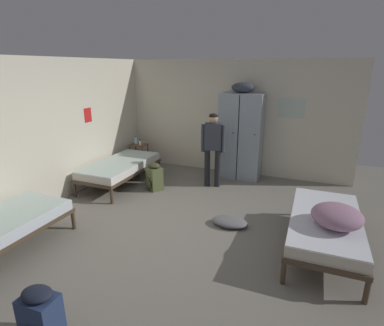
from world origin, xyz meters
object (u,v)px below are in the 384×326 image
at_px(bed_left_rear, 120,166).
at_px(locker_bank, 241,134).
at_px(backpack_navy, 40,317).
at_px(backpack_olive, 154,177).
at_px(bed_right, 325,224).
at_px(shelf_unit, 139,153).
at_px(bedding_heap, 337,216).
at_px(water_bottle, 136,140).
at_px(clothes_pile_grey, 230,222).
at_px(person_traveler, 213,143).
at_px(lotion_bottle, 140,142).

bearing_deg(bed_left_rear, locker_bank, 31.32).
distance_m(backpack_navy, backpack_olive, 3.65).
bearing_deg(bed_right, shelf_unit, 152.20).
bearing_deg(bedding_heap, backpack_navy, -136.85).
relative_size(bed_right, water_bottle, 9.63).
height_order(shelf_unit, clothes_pile_grey, shelf_unit).
bearing_deg(person_traveler, shelf_unit, 164.84).
distance_m(locker_bank, shelf_unit, 2.55).
xyz_separation_m(bed_left_rear, person_traveler, (1.83, 0.59, 0.53)).
height_order(bedding_heap, person_traveler, person_traveler).
bearing_deg(locker_bank, backpack_olive, -136.04).
xyz_separation_m(locker_bank, bed_right, (1.73, -2.41, -0.59)).
bearing_deg(bedding_heap, bed_left_rear, 162.43).
distance_m(person_traveler, backpack_navy, 4.23).
xyz_separation_m(bed_right, lotion_bottle, (-4.12, 2.17, 0.25)).
bearing_deg(backpack_olive, locker_bank, 43.96).
height_order(shelf_unit, backpack_navy, shelf_unit).
bearing_deg(bedding_heap, shelf_unit, 150.50).
xyz_separation_m(locker_bank, person_traveler, (-0.39, -0.76, -0.06)).
height_order(shelf_unit, person_traveler, person_traveler).
xyz_separation_m(bed_left_rear, water_bottle, (-0.33, 1.17, 0.28)).
height_order(shelf_unit, backpack_olive, shelf_unit).
bearing_deg(shelf_unit, bedding_heap, -29.50).
relative_size(backpack_olive, clothes_pile_grey, 0.97).
bearing_deg(shelf_unit, backpack_navy, -68.69).
distance_m(locker_bank, person_traveler, 0.85).
xyz_separation_m(locker_bank, clothes_pile_grey, (0.40, -2.24, -0.91)).
xyz_separation_m(bedding_heap, clothes_pile_grey, (-1.44, 0.39, -0.56)).
relative_size(bedding_heap, water_bottle, 3.17).
bearing_deg(locker_bank, lotion_bottle, -174.38).
xyz_separation_m(bed_right, clothes_pile_grey, (-1.34, 0.17, -0.32)).
bearing_deg(water_bottle, backpack_olive, -46.43).
distance_m(bedding_heap, water_bottle, 5.02).
height_order(bed_left_rear, person_traveler, person_traveler).
xyz_separation_m(water_bottle, backpack_olive, (1.13, -1.19, -0.40)).
height_order(bed_right, backpack_olive, backpack_olive).
height_order(bedding_heap, water_bottle, water_bottle).
xyz_separation_m(locker_bank, bedding_heap, (1.84, -2.63, -0.35)).
distance_m(shelf_unit, backpack_navy, 5.08).
distance_m(locker_bank, bedding_heap, 3.23).
distance_m(shelf_unit, water_bottle, 0.32).
relative_size(person_traveler, backpack_navy, 2.74).
bearing_deg(bedding_heap, clothes_pile_grey, 164.93).
relative_size(person_traveler, clothes_pile_grey, 2.66).
bearing_deg(locker_bank, bedding_heap, -55.03).
bearing_deg(water_bottle, shelf_unit, -14.04).
distance_m(bed_left_rear, lotion_bottle, 1.15).
bearing_deg(water_bottle, clothes_pile_grey, -35.10).
bearing_deg(backpack_olive, water_bottle, 133.57).
height_order(bed_right, water_bottle, water_bottle).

